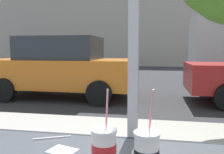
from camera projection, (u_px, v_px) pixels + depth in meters
ground_plane at (150, 85)px, 9.11m from camera, size 60.00×60.00×0.00m
building_facade_far at (153, 29)px, 19.39m from camera, size 28.00×1.20×6.05m
soda_cup_left at (104, 147)px, 0.90m from camera, size 0.10×0.10×0.31m
soda_cup_right at (146, 154)px, 0.83m from camera, size 0.09×0.09×0.32m
loose_straw at (52, 138)px, 1.20m from camera, size 0.18×0.08×0.01m
napkin_wrapper at (62, 151)px, 1.05m from camera, size 0.14×0.12×0.00m
parked_car_orange at (62, 67)px, 6.84m from camera, size 4.17×2.03×1.74m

